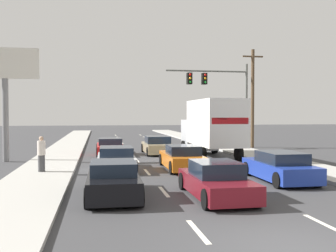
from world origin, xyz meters
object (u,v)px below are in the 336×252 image
object	(u,v)px
car_black	(113,180)
utility_pole_mid	(253,97)
car_blue	(280,167)
pedestrian_near_corner	(41,154)
car_maroon	(216,181)
car_tan	(158,146)
car_white	(116,159)
car_red	(110,147)
car_orange	(182,158)
box_truck	(211,126)
traffic_signal_mast	(215,86)
roadside_billboard	(5,81)

from	to	relation	value
car_black	utility_pole_mid	distance (m)	22.54
car_blue	pedestrian_near_corner	size ratio (longest dim) A/B	2.61
car_maroon	utility_pole_mid	xyz separation A→B (m)	(9.09, 19.03, 3.77)
car_maroon	car_tan	bearing A→B (deg)	89.01
car_tan	utility_pole_mid	distance (m)	10.36
car_white	car_blue	bearing A→B (deg)	-34.16
car_tan	car_blue	bearing A→B (deg)	-74.49
car_red	car_tan	world-z (taller)	car_tan
car_maroon	car_blue	size ratio (longest dim) A/B	1.00
car_red	car_orange	size ratio (longest dim) A/B	0.98
box_truck	pedestrian_near_corner	bearing A→B (deg)	-152.12
car_red	car_black	distance (m)	14.62
car_white	car_black	size ratio (longest dim) A/B	0.97
pedestrian_near_corner	car_black	bearing A→B (deg)	-61.30
car_black	traffic_signal_mast	world-z (taller)	traffic_signal_mast
utility_pole_mid	car_black	bearing A→B (deg)	-124.43
car_black	pedestrian_near_corner	distance (m)	6.58
car_white	car_blue	distance (m)	8.17
car_blue	pedestrian_near_corner	bearing A→B (deg)	160.23
car_tan	pedestrian_near_corner	world-z (taller)	pedestrian_near_corner
box_truck	roadside_billboard	size ratio (longest dim) A/B	1.17
traffic_signal_mast	car_black	bearing A→B (deg)	-116.50
box_truck	utility_pole_mid	world-z (taller)	utility_pole_mid
car_black	car_maroon	size ratio (longest dim) A/B	1.00
car_tan	car_orange	size ratio (longest dim) A/B	0.92
traffic_signal_mast	roadside_billboard	world-z (taller)	traffic_signal_mast
traffic_signal_mast	roadside_billboard	size ratio (longest dim) A/B	1.05
car_blue	pedestrian_near_corner	world-z (taller)	pedestrian_near_corner
utility_pole_mid	pedestrian_near_corner	distance (m)	20.41
car_red	car_orange	xyz separation A→B (m)	(3.45, -8.30, 0.04)
car_blue	utility_pole_mid	bearing A→B (deg)	71.66
box_truck	traffic_signal_mast	size ratio (longest dim) A/B	1.11
car_black	car_maroon	distance (m)	3.55
car_blue	utility_pole_mid	world-z (taller)	utility_pole_mid
car_orange	box_truck	size ratio (longest dim) A/B	0.57
car_orange	utility_pole_mid	xyz separation A→B (m)	(8.77, 12.01, 3.76)
car_white	car_maroon	xyz separation A→B (m)	(3.07, -7.34, -0.00)
car_white	car_orange	size ratio (longest dim) A/B	0.93
car_black	roadside_billboard	distance (m)	13.52
car_blue	roadside_billboard	xyz separation A→B (m)	(-13.13, 9.29, 4.28)
car_tan	box_truck	world-z (taller)	box_truck
car_orange	car_white	bearing A→B (deg)	174.64
car_white	car_tan	xyz separation A→B (m)	(3.33, 7.77, 0.02)
car_black	box_truck	bearing A→B (deg)	58.47
car_white	utility_pole_mid	distance (m)	17.29
car_maroon	utility_pole_mid	distance (m)	21.43
car_blue	car_red	bearing A→B (deg)	118.48
car_tan	roadside_billboard	bearing A→B (deg)	-162.46
car_maroon	car_blue	distance (m)	4.60
utility_pole_mid	roadside_billboard	bearing A→B (deg)	-159.33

